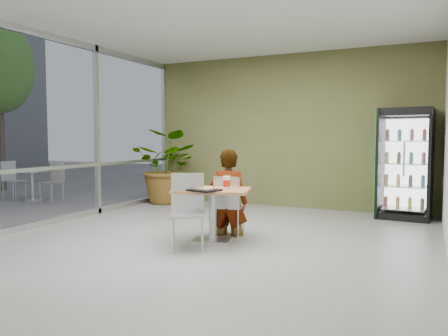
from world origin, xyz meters
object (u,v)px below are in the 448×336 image
(dining_table, at_px, (212,204))
(potted_plant, at_px, (168,167))
(seated_woman, at_px, (229,202))
(beverage_fridge, at_px, (405,164))
(chair_near, at_px, (188,205))
(soda_cup, at_px, (227,183))
(cafeteria_tray, at_px, (203,190))
(chair_far, at_px, (228,201))

(dining_table, distance_m, potted_plant, 3.81)
(seated_woman, xyz_separation_m, beverage_fridge, (2.31, 2.57, 0.50))
(seated_woman, xyz_separation_m, potted_plant, (-2.55, 2.33, 0.32))
(dining_table, distance_m, chair_near, 0.47)
(chair_near, relative_size, soda_cup, 5.47)
(dining_table, bearing_deg, cafeteria_tray, -91.60)
(dining_table, distance_m, chair_far, 0.46)
(soda_cup, bearing_deg, potted_plant, 134.47)
(cafeteria_tray, bearing_deg, chair_near, -125.49)
(cafeteria_tray, bearing_deg, beverage_fridge, 54.96)
(chair_far, relative_size, beverage_fridge, 0.45)
(soda_cup, height_order, cafeteria_tray, soda_cup)
(chair_far, bearing_deg, cafeteria_tray, 77.40)
(soda_cup, bearing_deg, seated_woman, 111.53)
(dining_table, relative_size, chair_near, 1.19)
(chair_near, height_order, potted_plant, potted_plant)
(dining_table, relative_size, potted_plant, 0.72)
(chair_near, distance_m, potted_plant, 4.07)
(chair_far, distance_m, chair_near, 0.93)
(potted_plant, bearing_deg, chair_far, -42.79)
(chair_far, distance_m, seated_woman, 0.05)
(chair_near, bearing_deg, soda_cup, 27.10)
(chair_near, xyz_separation_m, potted_plant, (-2.39, 3.28, 0.24))
(cafeteria_tray, height_order, potted_plant, potted_plant)
(dining_table, relative_size, soda_cup, 6.51)
(beverage_fridge, bearing_deg, chair_near, -120.53)
(seated_woman, distance_m, soda_cup, 0.59)
(dining_table, height_order, beverage_fridge, beverage_fridge)
(dining_table, xyz_separation_m, beverage_fridge, (2.33, 3.07, 0.46))
(chair_far, relative_size, potted_plant, 0.55)
(soda_cup, xyz_separation_m, beverage_fridge, (2.14, 3.01, 0.16))
(soda_cup, relative_size, potted_plant, 0.11)
(chair_far, xyz_separation_m, chair_near, (-0.17, -0.91, 0.06))
(chair_near, relative_size, beverage_fridge, 0.50)
(chair_far, height_order, soda_cup, soda_cup)
(chair_near, height_order, seated_woman, seated_woman)
(potted_plant, bearing_deg, chair_near, -53.93)
(chair_far, relative_size, seated_woman, 0.56)
(dining_table, bearing_deg, chair_far, 85.46)
(potted_plant, bearing_deg, soda_cup, -45.53)
(chair_far, distance_m, soda_cup, 0.54)
(chair_far, height_order, potted_plant, potted_plant)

